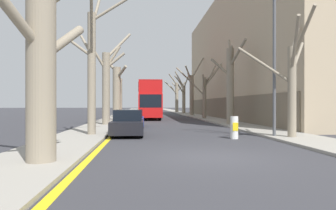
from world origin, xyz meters
TOP-DOWN VIEW (x-y plane):
  - ground_plane at (0.00, 0.00)m, footprint 300.00×300.00m
  - sidewalk_left at (-5.49, 50.00)m, footprint 2.81×120.00m
  - sidewalk_right at (5.49, 50.00)m, footprint 2.81×120.00m
  - building_facade_right at (11.88, 26.19)m, footprint 10.08×39.24m
  - kerb_line_stripe at (-3.90, 50.00)m, footprint 0.24×120.00m
  - street_tree_left_0 at (-5.09, -0.89)m, footprint 2.63×5.67m
  - street_tree_left_1 at (-4.94, 6.87)m, footprint 4.10×4.69m
  - street_tree_left_2 at (-5.10, 14.96)m, footprint 3.20×2.88m
  - street_tree_left_3 at (-4.98, 22.25)m, footprint 2.54×3.77m
  - street_tree_left_4 at (-5.14, 28.99)m, footprint 1.24×4.76m
  - street_tree_right_0 at (5.13, 4.63)m, footprint 4.08×5.06m
  - street_tree_right_1 at (4.99, 14.60)m, footprint 2.21×4.67m
  - street_tree_right_2 at (5.03, 24.78)m, footprint 3.75×1.83m
  - street_tree_right_3 at (5.04, 34.96)m, footprint 4.13×3.20m
  - street_tree_right_4 at (5.09, 44.41)m, footprint 2.66×3.53m
  - street_tree_right_5 at (5.01, 55.19)m, footprint 4.64×3.50m
  - double_decker_bus at (-1.43, 26.69)m, footprint 2.55×10.99m
  - parked_car_0 at (-3.04, 7.25)m, footprint 1.72×4.04m
  - parked_car_1 at (-3.04, 13.44)m, footprint 1.79×4.41m
  - lamp_post at (4.40, 5.19)m, footprint 1.40×0.20m
  - traffic_bollard at (2.37, 5.07)m, footprint 0.39×0.40m

SIDE VIEW (x-z plane):
  - ground_plane at x=0.00m, z-range 0.00..0.00m
  - kerb_line_stripe at x=-3.90m, z-range 0.00..0.01m
  - sidewalk_left at x=-5.49m, z-range 0.00..0.12m
  - sidewalk_right at x=5.49m, z-range 0.00..0.12m
  - traffic_bollard at x=2.37m, z-range 0.00..1.13m
  - parked_car_1 at x=-3.04m, z-range -0.03..1.29m
  - parked_car_0 at x=-3.04m, z-range -0.04..1.39m
  - double_decker_bus at x=-1.43m, z-range 0.29..4.62m
  - street_tree_left_4 at x=-5.14m, z-range 0.04..5.67m
  - street_tree_right_0 at x=5.13m, z-range -0.18..6.08m
  - street_tree_right_2 at x=5.03m, z-range -0.26..6.29m
  - street_tree_left_0 at x=-5.09m, z-range -0.31..6.47m
  - street_tree_left_3 at x=-4.98m, z-range -0.19..6.40m
  - street_tree_right_4 at x=5.09m, z-range -0.51..7.22m
  - street_tree_left_2 at x=-5.10m, z-range -0.54..7.46m
  - street_tree_right_1 at x=4.99m, z-range -0.16..7.33m
  - street_tree_right_3 at x=5.04m, z-range -0.66..8.11m
  - street_tree_right_5 at x=5.01m, z-range -0.40..7.98m
  - street_tree_left_1 at x=-4.94m, z-range -0.19..7.99m
  - lamp_post at x=4.40m, z-range 0.46..7.87m
  - building_facade_right at x=11.88m, z-range -0.01..15.01m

